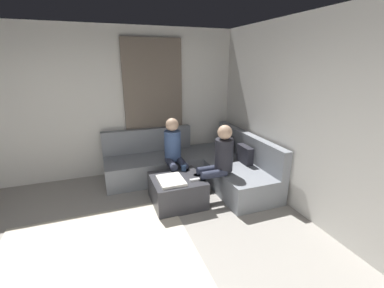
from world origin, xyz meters
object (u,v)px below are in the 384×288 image
at_px(coffee_mug, 184,168).
at_px(person_on_couch_side, 174,151).
at_px(ottoman, 177,190).
at_px(sectional_couch, 196,165).
at_px(person_on_couch_back, 218,160).
at_px(game_remote, 195,180).

height_order(coffee_mug, person_on_couch_side, person_on_couch_side).
bearing_deg(ottoman, coffee_mug, 140.71).
relative_size(sectional_couch, ottoman, 3.36).
distance_m(sectional_couch, ottoman, 0.89).
relative_size(sectional_couch, person_on_couch_back, 2.12).
height_order(sectional_couch, coffee_mug, sectional_couch).
height_order(game_remote, person_on_couch_back, person_on_couch_back).
bearing_deg(coffee_mug, sectional_couch, 139.39).
relative_size(coffee_mug, person_on_couch_side, 0.08).
xyz_separation_m(sectional_couch, ottoman, (0.68, -0.57, -0.07)).
bearing_deg(person_on_couch_back, game_remote, 100.79).
bearing_deg(coffee_mug, person_on_couch_back, 54.37).
xyz_separation_m(game_remote, person_on_couch_side, (-0.71, -0.10, 0.23)).
xyz_separation_m(ottoman, coffee_mug, (-0.22, 0.18, 0.26)).
xyz_separation_m(ottoman, person_on_couch_side, (-0.53, 0.12, 0.45)).
bearing_deg(person_on_couch_back, sectional_couch, 4.03).
height_order(sectional_couch, person_on_couch_back, person_on_couch_back).
relative_size(ottoman, person_on_couch_side, 0.63).
bearing_deg(coffee_mug, ottoman, -39.29).
height_order(sectional_couch, ottoman, sectional_couch).
bearing_deg(person_on_couch_back, person_on_couch_side, 38.86).
bearing_deg(person_on_couch_side, sectional_couch, -162.04).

